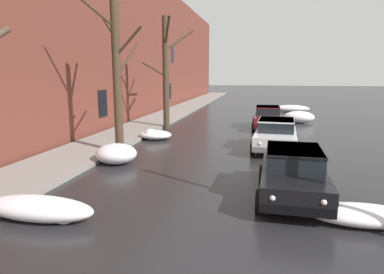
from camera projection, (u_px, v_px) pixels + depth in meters
name	position (u px, v px, depth m)	size (l,w,h in m)	color
left_sidewalk_slab	(134.00, 130.00, 20.69)	(2.92, 80.00, 0.15)	gray
brick_townhouse_facade	(99.00, 34.00, 20.03)	(0.63, 80.00, 11.54)	brown
snow_bank_near_corner_left	(40.00, 209.00, 8.14)	(2.87, 0.95, 0.58)	white
snow_bank_along_left_kerb	(292.00, 109.00, 30.82)	(3.15, 0.93, 0.65)	white
snow_bank_mid_block_left	(116.00, 154.00, 13.25)	(1.61, 1.46, 0.78)	white
snow_bank_near_corner_right	(298.00, 117.00, 24.09)	(2.13, 1.27, 0.85)	white
snow_bank_along_right_kerb	(155.00, 135.00, 18.12)	(1.73, 1.33, 0.59)	white
snow_bank_far_right_pile	(365.00, 215.00, 7.89)	(2.57, 1.07, 0.46)	white
bare_tree_second_along_sidewalk	(117.00, 72.00, 14.08)	(2.52, 2.72, 6.71)	#423323
bare_tree_mid_block	(166.00, 70.00, 21.10)	(2.99, 3.19, 6.90)	#423323
sedan_black_approaching_near_lane	(293.00, 173.00, 9.48)	(2.01, 3.93, 1.42)	black
sedan_white_parked_kerbside_close	(276.00, 134.00, 15.49)	(2.17, 4.08, 1.42)	silver
sedan_maroon_parked_kerbside_mid	(267.00, 117.00, 21.50)	(1.90, 4.12, 1.42)	maroon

